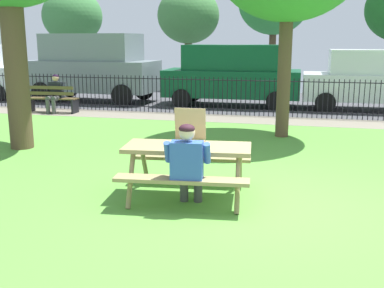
# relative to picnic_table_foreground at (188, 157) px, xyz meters

# --- Properties ---
(ground) EXTENTS (28.00, 11.78, 0.02)m
(ground) POSITION_rel_picnic_table_foreground_xyz_m (1.06, 1.76, -0.61)
(ground) COLOR #57983A
(cobblestone_walkway) EXTENTS (28.00, 1.40, 0.01)m
(cobblestone_walkway) POSITION_rel_picnic_table_foreground_xyz_m (1.06, 6.95, -0.60)
(cobblestone_walkway) COLOR gray
(street_asphalt) EXTENTS (28.00, 6.63, 0.01)m
(street_asphalt) POSITION_rel_picnic_table_foreground_xyz_m (1.06, 10.96, -0.60)
(street_asphalt) COLOR #424247
(picnic_table_foreground) EXTENTS (1.94, 1.66, 0.79)m
(picnic_table_foreground) POSITION_rel_picnic_table_foreground_xyz_m (0.00, 0.00, 0.00)
(picnic_table_foreground) COLOR #978657
(picnic_table_foreground) RESTS_ON ground
(pizza_box_open) EXTENTS (0.47, 0.50, 0.51)m
(pizza_box_open) POSITION_rel_picnic_table_foreground_xyz_m (-0.01, 0.02, 0.27)
(pizza_box_open) COLOR tan
(pizza_box_open) RESTS_ON picnic_table_foreground
(adult_at_table) EXTENTS (0.63, 0.62, 1.19)m
(adult_at_table) POSITION_rel_picnic_table_foreground_xyz_m (0.13, -0.49, 0.06)
(adult_at_table) COLOR #444444
(adult_at_table) RESTS_ON ground
(iron_fence_streetside) EXTENTS (21.32, 0.03, 1.15)m
(iron_fence_streetside) POSITION_rel_picnic_table_foreground_xyz_m (1.06, 7.65, -0.01)
(iron_fence_streetside) COLOR black
(iron_fence_streetside) RESTS_ON ground
(park_bench_left) EXTENTS (1.61, 0.51, 0.85)m
(park_bench_left) POSITION_rel_picnic_table_foreground_xyz_m (-6.12, 6.81, -0.18)
(park_bench_left) COLOR brown
(park_bench_left) RESTS_ON ground
(person_on_park_bench) EXTENTS (0.61, 0.60, 1.19)m
(person_on_park_bench) POSITION_rel_picnic_table_foreground_xyz_m (-6.00, 6.83, 0.06)
(person_on_park_bench) COLOR #474747
(person_on_park_bench) RESTS_ON ground
(parked_car_left) EXTENTS (4.79, 2.26, 2.46)m
(parked_car_left) POSITION_rel_picnic_table_foreground_xyz_m (-6.03, 9.65, 0.71)
(parked_car_left) COLOR slate
(parked_car_left) RESTS_ON ground
(parked_car_center) EXTENTS (4.63, 2.01, 2.08)m
(parked_car_center) POSITION_rel_picnic_table_foreground_xyz_m (-0.86, 9.65, 0.50)
(parked_car_center) COLOR #0D4D2B
(parked_car_center) RESTS_ON ground
(parked_car_right) EXTENTS (4.42, 1.94, 1.94)m
(parked_car_right) POSITION_rel_picnic_table_foreground_xyz_m (3.69, 9.65, 0.41)
(parked_car_right) COLOR silver
(parked_car_right) RESTS_ON ground
(far_tree_left) EXTENTS (2.92, 2.92, 4.69)m
(far_tree_left) POSITION_rel_picnic_table_foreground_xyz_m (-9.74, 15.38, 2.72)
(far_tree_left) COLOR brown
(far_tree_left) RESTS_ON ground
(far_tree_midleft) EXTENTS (2.87, 2.87, 4.65)m
(far_tree_midleft) POSITION_rel_picnic_table_foreground_xyz_m (-3.84, 15.38, 2.73)
(far_tree_midleft) COLOR brown
(far_tree_midleft) RESTS_ON ground
(far_tree_center) EXTENTS (3.14, 3.14, 5.28)m
(far_tree_center) POSITION_rel_picnic_table_foreground_xyz_m (0.07, 15.38, 3.25)
(far_tree_center) COLOR brown
(far_tree_center) RESTS_ON ground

